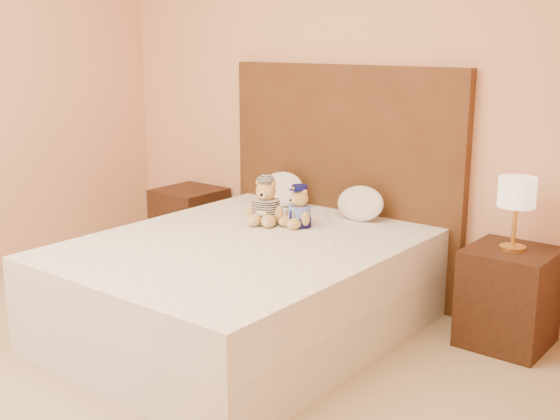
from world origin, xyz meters
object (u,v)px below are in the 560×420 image
object	(u,v)px
bed	(243,288)
pillow_left	(282,187)
nightstand_right	(508,297)
lamp	(517,196)
pillow_right	(360,202)
teddy_prisoner	(266,201)
teddy_police	(299,206)
nightstand_left	(190,224)

from	to	relation	value
bed	pillow_left	world-z (taller)	pillow_left
nightstand_right	pillow_left	world-z (taller)	pillow_left
nightstand_right	lamp	distance (m)	0.57
lamp	pillow_right	distance (m)	1.01
pillow_left	pillow_right	xyz separation A→B (m)	(0.63, 0.00, -0.01)
teddy_prisoner	lamp	bearing A→B (deg)	-2.95
nightstand_right	pillow_left	bearing A→B (deg)	178.94
nightstand_right	lamp	world-z (taller)	lamp
teddy_police	pillow_right	distance (m)	0.42
teddy_police	pillow_left	size ratio (longest dim) A/B	0.72
lamp	teddy_prisoner	bearing A→B (deg)	-163.51
teddy_prisoner	teddy_police	bearing A→B (deg)	1.97
lamp	teddy_prisoner	distance (m)	1.47
nightstand_left	nightstand_right	xyz separation A→B (m)	(2.50, 0.00, 0.00)
bed	nightstand_right	xyz separation A→B (m)	(1.25, 0.80, -0.00)
bed	pillow_right	distance (m)	0.95
bed	teddy_police	xyz separation A→B (m)	(0.05, 0.46, 0.40)
nightstand_right	teddy_police	distance (m)	1.31
lamp	pillow_left	size ratio (longest dim) A/B	1.14
nightstand_left	lamp	size ratio (longest dim) A/B	1.38
lamp	teddy_prisoner	world-z (taller)	lamp
lamp	teddy_police	world-z (taller)	lamp
pillow_left	teddy_prisoner	bearing A→B (deg)	-62.94
nightstand_left	teddy_prisoner	size ratio (longest dim) A/B	1.94
nightstand_right	pillow_right	size ratio (longest dim) A/B	1.68
nightstand_left	teddy_police	xyz separation A→B (m)	(1.30, -0.34, 0.40)
bed	teddy_prisoner	xyz separation A→B (m)	(-0.15, 0.39, 0.42)
lamp	teddy_prisoner	xyz separation A→B (m)	(-1.40, -0.41, -0.16)
teddy_police	pillow_left	bearing A→B (deg)	154.42
pillow_left	teddy_police	bearing A→B (deg)	-40.57
nightstand_right	teddy_prisoner	size ratio (longest dim) A/B	1.94
nightstand_right	lamp	xyz separation A→B (m)	(-0.00, 0.00, 0.57)
bed	pillow_left	size ratio (longest dim) A/B	5.69
lamp	nightstand_left	bearing A→B (deg)	180.00
lamp	pillow_left	xyz separation A→B (m)	(-1.62, 0.03, -0.17)
bed	nightstand_left	size ratio (longest dim) A/B	3.64
bed	nightstand_right	bearing A→B (deg)	32.62
nightstand_right	nightstand_left	bearing A→B (deg)	180.00
nightstand_left	pillow_left	size ratio (longest dim) A/B	1.57
nightstand_left	nightstand_right	bearing A→B (deg)	0.00
nightstand_right	pillow_right	world-z (taller)	pillow_right
pillow_right	pillow_left	bearing A→B (deg)	180.00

